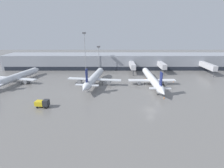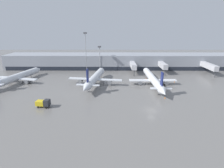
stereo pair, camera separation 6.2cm
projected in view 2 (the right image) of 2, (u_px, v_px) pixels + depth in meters
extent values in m
plane|color=slate|center=(151.00, 110.00, 55.82)|extent=(320.00, 320.00, 0.00)
cube|color=gray|center=(132.00, 61.00, 113.40)|extent=(160.00, 16.00, 9.00)
cube|color=#1E232D|center=(133.00, 69.00, 106.77)|extent=(156.80, 0.10, 2.40)
cube|color=#BCBCC1|center=(163.00, 65.00, 100.03)|extent=(2.60, 11.88, 2.80)
cylinder|color=#3F4247|center=(165.00, 73.00, 95.87)|extent=(0.44, 0.44, 3.20)
cube|color=#BCBCC1|center=(209.00, 66.00, 98.16)|extent=(2.60, 15.52, 2.80)
cylinder|color=#3F4247|center=(215.00, 74.00, 92.27)|extent=(0.44, 0.44, 3.20)
cube|color=#BCBCC1|center=(133.00, 65.00, 99.68)|extent=(2.60, 12.81, 2.80)
cylinder|color=#3F4247|center=(134.00, 73.00, 95.09)|extent=(0.44, 0.44, 3.20)
cylinder|color=silver|center=(152.00, 79.00, 81.09)|extent=(3.38, 31.85, 3.14)
cone|color=silver|center=(145.00, 70.00, 97.87)|extent=(3.01, 3.47, 2.98)
cone|color=silver|center=(164.00, 92.00, 63.71)|extent=(2.86, 4.73, 2.82)
cube|color=silver|center=(153.00, 80.00, 80.52)|extent=(21.65, 2.97, 0.44)
cube|color=silver|center=(161.00, 88.00, 67.06)|extent=(8.23, 1.63, 0.35)
cube|color=navy|center=(162.00, 80.00, 65.98)|extent=(0.38, 2.53, 5.76)
cylinder|color=slate|center=(140.00, 82.00, 80.80)|extent=(1.75, 3.10, 1.72)
cylinder|color=slate|center=(166.00, 82.00, 80.83)|extent=(1.75, 3.10, 1.72)
cylinder|color=#2D2D33|center=(148.00, 77.00, 91.55)|extent=(0.20, 0.20, 1.24)
cylinder|color=#2D2D33|center=(145.00, 84.00, 80.19)|extent=(0.20, 0.20, 1.24)
cylinder|color=#2D2D33|center=(160.00, 84.00, 80.21)|extent=(0.20, 0.20, 1.24)
cylinder|color=silver|center=(18.00, 77.00, 83.84)|extent=(9.63, 27.55, 3.29)
cone|color=silver|center=(38.00, 69.00, 98.23)|extent=(3.88, 4.24, 3.12)
cube|color=silver|center=(17.00, 78.00, 83.41)|extent=(20.76, 7.35, 0.44)
cylinder|color=slate|center=(8.00, 80.00, 85.03)|extent=(2.42, 3.18, 1.81)
cylinder|color=slate|center=(28.00, 81.00, 82.39)|extent=(2.42, 3.18, 1.81)
cylinder|color=#2D2D33|center=(31.00, 76.00, 92.76)|extent=(0.20, 0.20, 1.27)
cylinder|color=#2D2D33|center=(11.00, 81.00, 83.97)|extent=(0.20, 0.20, 1.27)
cylinder|color=#2D2D33|center=(23.00, 82.00, 82.47)|extent=(0.20, 0.20, 1.27)
cylinder|color=silver|center=(95.00, 77.00, 80.57)|extent=(7.13, 26.59, 3.30)
cone|color=silver|center=(102.00, 70.00, 94.68)|extent=(3.64, 4.05, 3.14)
cone|color=silver|center=(85.00, 89.00, 65.83)|extent=(3.67, 5.34, 2.97)
cube|color=silver|center=(95.00, 79.00, 80.15)|extent=(24.77, 5.82, 0.44)
cube|color=silver|center=(88.00, 85.00, 69.05)|extent=(9.47, 2.61, 0.35)
cube|color=navy|center=(88.00, 76.00, 67.96)|extent=(0.65, 2.03, 5.76)
cylinder|color=slate|center=(81.00, 81.00, 81.46)|extent=(2.16, 2.68, 1.82)
cylinder|color=slate|center=(110.00, 82.00, 79.46)|extent=(2.16, 2.68, 1.82)
cylinder|color=#2D2D33|center=(100.00, 77.00, 89.37)|extent=(0.20, 0.20, 1.79)
cylinder|color=#2D2D33|center=(86.00, 83.00, 80.64)|extent=(0.20, 0.20, 1.79)
cylinder|color=#2D2D33|center=(103.00, 84.00, 79.49)|extent=(0.20, 0.20, 1.79)
cube|color=gold|center=(41.00, 103.00, 57.82)|extent=(2.99, 2.49, 1.50)
cube|color=#26282D|center=(47.00, 103.00, 57.49)|extent=(1.92, 2.26, 1.99)
cylinder|color=black|center=(49.00, 105.00, 58.82)|extent=(0.72, 0.33, 0.70)
cylinder|color=black|center=(46.00, 108.00, 56.96)|extent=(0.72, 0.33, 0.70)
cylinder|color=black|center=(41.00, 105.00, 59.15)|extent=(0.72, 0.33, 0.70)
cylinder|color=black|center=(38.00, 107.00, 57.29)|extent=(0.72, 0.33, 0.70)
cone|color=orange|center=(165.00, 98.00, 65.03)|extent=(0.38, 0.38, 0.69)
cone|color=orange|center=(146.00, 79.00, 89.37)|extent=(0.40, 0.40, 0.71)
cone|color=orange|center=(175.00, 81.00, 84.74)|extent=(0.46, 0.46, 0.61)
cylinder|color=gray|center=(86.00, 53.00, 101.35)|extent=(0.30, 0.30, 21.94)
cube|color=#4C4C51|center=(85.00, 33.00, 97.84)|extent=(1.80, 1.80, 0.80)
cylinder|color=gray|center=(100.00, 60.00, 101.83)|extent=(0.30, 0.30, 14.45)
cube|color=#4C4C51|center=(99.00, 47.00, 99.47)|extent=(1.80, 1.80, 0.80)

